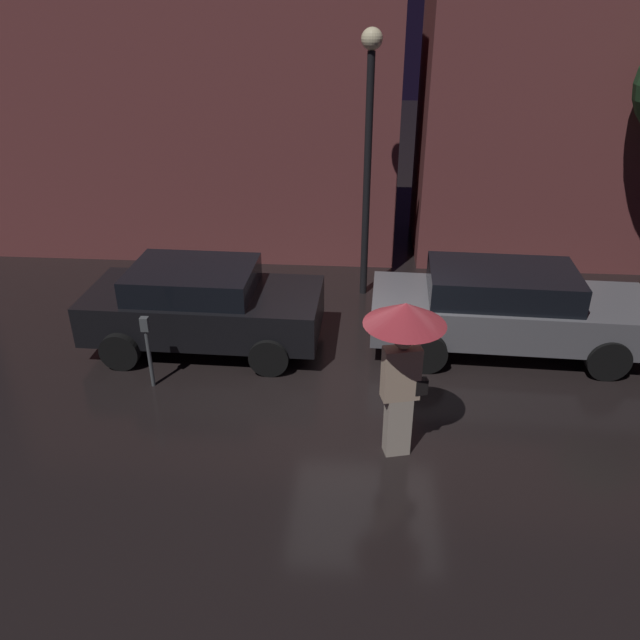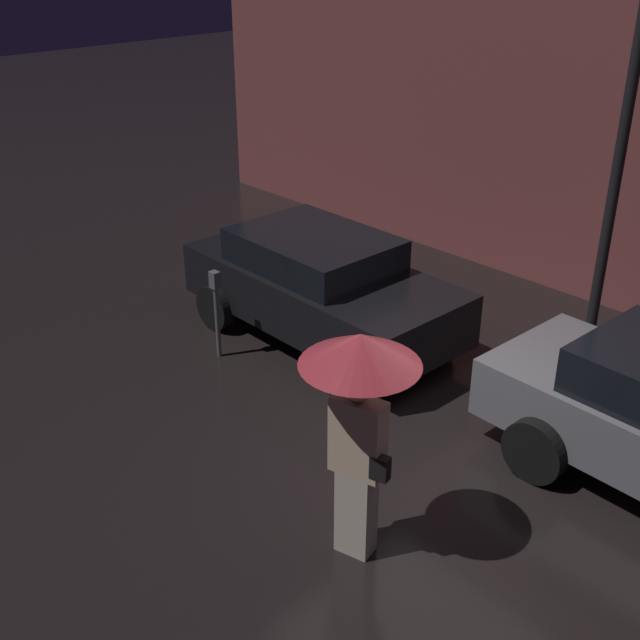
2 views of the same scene
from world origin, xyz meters
name	(u,v)px [view 1 (image 1 of 2)]	position (x,y,z in m)	size (l,w,h in m)	color
ground_plane	(370,393)	(0.00, 0.00, 0.00)	(60.00, 60.00, 0.00)	black
building_facade_left	(182,104)	(-4.39, 6.50, 3.24)	(9.73, 3.00, 6.48)	brown
parked_car_black	(203,305)	(-2.86, 1.30, 0.77)	(3.95, 1.96, 1.45)	black
parked_car_grey	(507,308)	(2.26, 1.54, 0.78)	(4.64, 1.87, 1.47)	slate
pedestrian_with_umbrella	(403,342)	(0.36, -1.35, 1.68)	(1.01, 1.01, 2.21)	beige
parking_meter	(148,344)	(-3.38, -0.04, 0.75)	(0.12, 0.10, 1.20)	#4C5154
street_lamp_near	(369,132)	(-0.15, 3.65, 3.21)	(0.38, 0.38, 4.95)	black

